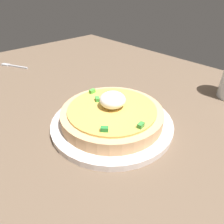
% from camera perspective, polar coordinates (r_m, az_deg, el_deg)
% --- Properties ---
extents(dining_table, '(1.23, 0.75, 0.03)m').
position_cam_1_polar(dining_table, '(0.52, 3.38, 2.48)').
color(dining_table, brown).
rests_on(dining_table, ground).
extents(plate, '(0.24, 0.24, 0.01)m').
position_cam_1_polar(plate, '(0.42, 0.00, -3.03)').
color(plate, silver).
rests_on(plate, dining_table).
extents(pizza, '(0.20, 0.20, 0.06)m').
position_cam_1_polar(pizza, '(0.40, 0.01, -0.42)').
color(pizza, tan).
rests_on(pizza, plate).
extents(fork, '(0.10, 0.06, 0.00)m').
position_cam_1_polar(fork, '(0.80, -26.08, 11.51)').
color(fork, '#B7B7BC').
rests_on(fork, dining_table).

